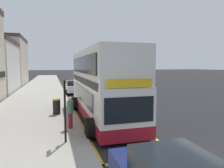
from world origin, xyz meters
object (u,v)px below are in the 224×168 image
(bus_stop_sign, at_px, (65,105))
(pedestrian_waiting_near_sign, at_px, (70,111))
(litter_bin, at_px, (57,106))
(parked_car_grey_far, at_px, (110,80))
(double_decker_bus, at_px, (101,87))
(parked_car_black_distant, at_px, (89,75))
(parked_car_white_across, at_px, (73,87))

(bus_stop_sign, relative_size, pedestrian_waiting_near_sign, 1.64)
(litter_bin, bearing_deg, parked_car_grey_far, 65.41)
(parked_car_grey_far, bearing_deg, double_decker_bus, -105.44)
(pedestrian_waiting_near_sign, distance_m, litter_bin, 3.52)
(parked_car_grey_far, bearing_deg, parked_car_black_distant, 92.33)
(litter_bin, bearing_deg, double_decker_bus, -23.76)
(parked_car_grey_far, xyz_separation_m, litter_bin, (-10.12, -22.11, -0.13))
(double_decker_bus, distance_m, litter_bin, 3.38)
(parked_car_white_across, bearing_deg, double_decker_bus, -88.95)
(double_decker_bus, height_order, parked_car_white_across, double_decker_bus)
(double_decker_bus, bearing_deg, parked_car_grey_far, 72.64)
(litter_bin, bearing_deg, pedestrian_waiting_near_sign, -79.66)
(double_decker_bus, bearing_deg, parked_car_black_distant, 81.11)
(bus_stop_sign, bearing_deg, pedestrian_waiting_near_sign, 78.85)
(double_decker_bus, relative_size, parked_car_grey_far, 2.48)
(bus_stop_sign, relative_size, parked_car_white_across, 0.65)
(pedestrian_waiting_near_sign, bearing_deg, parked_car_black_distant, 78.97)
(parked_car_black_distant, relative_size, pedestrian_waiting_near_sign, 2.51)
(parked_car_black_distant, bearing_deg, litter_bin, -100.96)
(parked_car_white_across, distance_m, parked_car_grey_far, 13.27)
(bus_stop_sign, distance_m, litter_bin, 5.49)
(parked_car_black_distant, height_order, litter_bin, parked_car_black_distant)
(bus_stop_sign, xyz_separation_m, litter_bin, (-0.25, 5.38, -1.07))
(parked_car_black_distant, height_order, parked_car_white_across, same)
(bus_stop_sign, xyz_separation_m, parked_car_grey_far, (9.87, 27.49, -0.94))
(bus_stop_sign, relative_size, litter_bin, 2.59)
(bus_stop_sign, distance_m, parked_car_black_distant, 50.76)
(parked_car_white_across, xyz_separation_m, litter_bin, (-2.25, -11.42, -0.13))
(double_decker_bus, height_order, parked_car_grey_far, double_decker_bus)
(pedestrian_waiting_near_sign, relative_size, litter_bin, 1.59)
(parked_car_grey_far, height_order, litter_bin, parked_car_grey_far)
(double_decker_bus, relative_size, parked_car_black_distant, 2.48)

